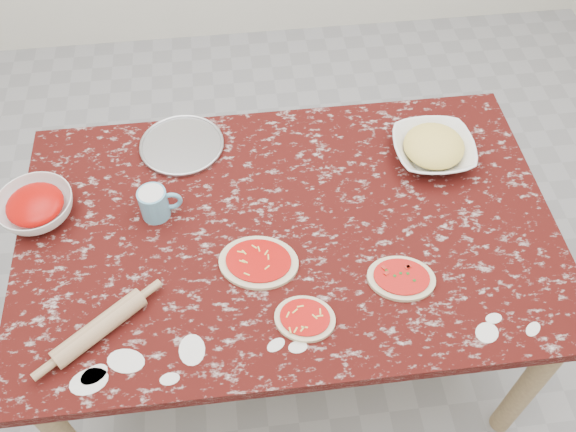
# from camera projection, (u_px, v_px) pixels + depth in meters

# --- Properties ---
(ground) EXTENTS (4.00, 4.00, 0.00)m
(ground) POSITION_uv_depth(u_px,v_px,m) (288.00, 339.00, 2.43)
(ground) COLOR gray
(worktable) EXTENTS (1.60, 1.00, 0.75)m
(worktable) POSITION_uv_depth(u_px,v_px,m) (288.00, 242.00, 1.90)
(worktable) COLOR #340A08
(worktable) RESTS_ON ground
(pizza_tray) EXTENTS (0.32, 0.32, 0.01)m
(pizza_tray) POSITION_uv_depth(u_px,v_px,m) (182.00, 146.00, 2.03)
(pizza_tray) COLOR #B2B2B7
(pizza_tray) RESTS_ON worktable
(sauce_bowl) EXTENTS (0.25, 0.25, 0.07)m
(sauce_bowl) POSITION_uv_depth(u_px,v_px,m) (36.00, 208.00, 1.83)
(sauce_bowl) COLOR white
(sauce_bowl) RESTS_ON worktable
(cheese_bowl) EXTENTS (0.27, 0.27, 0.06)m
(cheese_bowl) POSITION_uv_depth(u_px,v_px,m) (433.00, 150.00, 1.98)
(cheese_bowl) COLOR white
(cheese_bowl) RESTS_ON worktable
(flour_mug) EXTENTS (0.13, 0.09, 0.10)m
(flour_mug) POSITION_uv_depth(u_px,v_px,m) (155.00, 203.00, 1.82)
(flour_mug) COLOR #60A3C1
(flour_mug) RESTS_ON worktable
(pizza_left) EXTENTS (0.26, 0.23, 0.02)m
(pizza_left) POSITION_uv_depth(u_px,v_px,m) (259.00, 262.00, 1.75)
(pizza_left) COLOR beige
(pizza_left) RESTS_ON worktable
(pizza_mid) EXTENTS (0.20, 0.18, 0.02)m
(pizza_mid) POSITION_uv_depth(u_px,v_px,m) (305.00, 319.00, 1.64)
(pizza_mid) COLOR beige
(pizza_mid) RESTS_ON worktable
(pizza_right) EXTENTS (0.22, 0.18, 0.02)m
(pizza_right) POSITION_uv_depth(u_px,v_px,m) (401.00, 278.00, 1.71)
(pizza_right) COLOR beige
(pizza_right) RESTS_ON worktable
(rolling_pin) EXTENTS (0.24, 0.21, 0.05)m
(rolling_pin) POSITION_uv_depth(u_px,v_px,m) (100.00, 328.00, 1.60)
(rolling_pin) COLOR tan
(rolling_pin) RESTS_ON worktable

